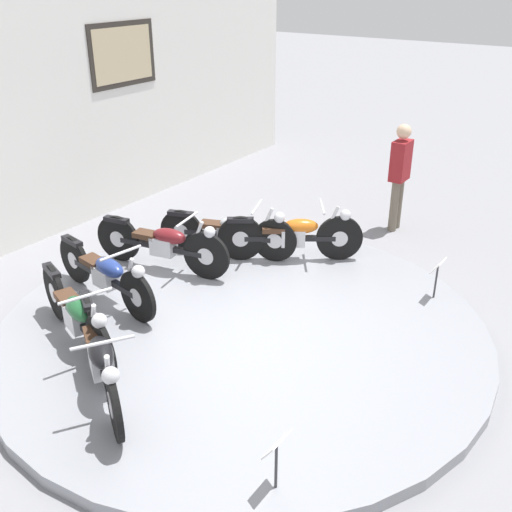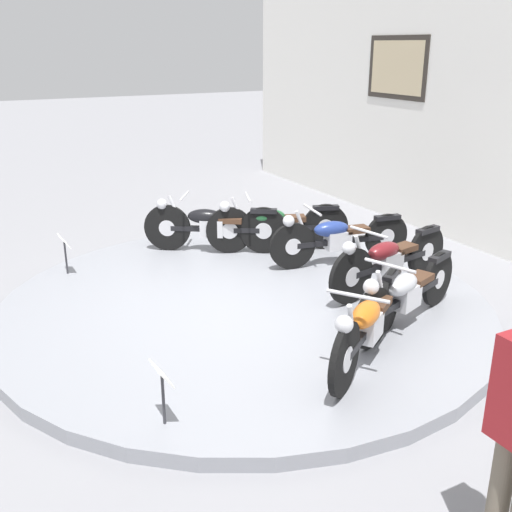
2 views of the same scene
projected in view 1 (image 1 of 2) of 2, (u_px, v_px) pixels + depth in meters
The scene contains 11 objects.
ground_plane at pixel (242, 333), 6.87m from camera, with size 60.00×60.00×0.00m, color gray.
display_platform at pixel (242, 328), 6.84m from camera, with size 5.52×5.52×0.13m, color gray.
motorcycle_black at pixel (101, 357), 5.55m from camera, with size 1.15×1.70×0.80m.
motorcycle_green at pixel (77, 314), 6.24m from camera, with size 0.78×1.89×0.80m.
motorcycle_blue at pixel (106, 273), 7.10m from camera, with size 0.54×1.94×0.78m.
motorcycle_maroon at pixel (163, 243), 7.85m from camera, with size 0.56×1.97×0.80m.
motorcycle_silver at pixel (230, 231), 8.24m from camera, with size 0.76×1.86×0.78m.
motorcycle_orange at pixel (293, 234), 8.13m from camera, with size 1.17×1.67×0.79m.
info_placard_front_left at pixel (276, 451), 4.51m from camera, with size 0.26×0.11×0.51m.
info_placard_front_centre at pixel (437, 271), 7.18m from camera, with size 0.26×0.11×0.51m.
visitor_standing at pixel (400, 171), 9.18m from camera, with size 0.36×0.22×1.69m.
Camera 1 is at (-4.70, -3.40, 3.79)m, focal length 42.00 mm.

